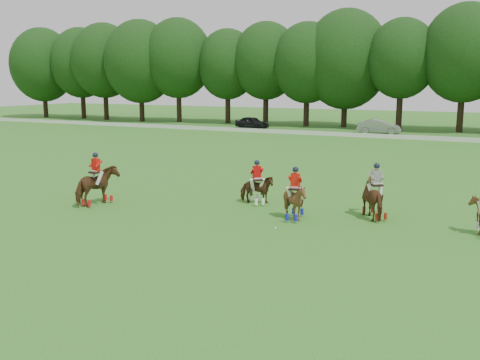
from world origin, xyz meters
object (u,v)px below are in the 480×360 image
at_px(car_mid, 379,127).
at_px(polo_red_b, 257,189).
at_px(car_left, 252,122).
at_px(polo_stripe_a, 375,198).
at_px(polo_red_a, 97,186).
at_px(polo_red_c, 295,201).
at_px(polo_ball, 275,228).

bearing_deg(car_mid, polo_red_b, 171.07).
relative_size(car_mid, polo_red_b, 2.23).
height_order(car_left, polo_red_b, polo_red_b).
distance_m(car_mid, polo_stripe_a, 37.71).
distance_m(polo_red_a, polo_red_c, 9.43).
height_order(car_mid, polo_red_c, polo_red_c).
xyz_separation_m(car_left, polo_red_a, (10.30, -40.20, 0.20)).
bearing_deg(polo_stripe_a, polo_red_c, -149.84).
bearing_deg(polo_red_c, car_left, 116.86).
relative_size(car_left, polo_ball, 47.20).
xyz_separation_m(car_mid, polo_red_b, (1.74, -36.79, -0.04)).
relative_size(polo_red_b, polo_stripe_a, 0.89).
height_order(polo_red_c, polo_stripe_a, polo_stripe_a).
relative_size(polo_red_c, polo_stripe_a, 0.95).
bearing_deg(polo_ball, polo_red_a, 178.28).
bearing_deg(polo_red_b, polo_red_a, -152.96).
height_order(car_left, car_mid, car_mid).
height_order(polo_red_a, polo_ball, polo_red_a).
bearing_deg(polo_red_a, polo_red_c, 9.04).
bearing_deg(polo_stripe_a, polo_red_a, -165.35).
xyz_separation_m(polo_red_a, polo_ball, (9.15, -0.28, -0.87)).
height_order(car_mid, polo_red_a, polo_red_a).
bearing_deg(car_left, polo_ball, -145.95).
relative_size(car_left, polo_stripe_a, 1.79).
distance_m(car_left, polo_ball, 44.91).
height_order(polo_red_a, polo_red_c, polo_red_a).
distance_m(polo_red_a, polo_ball, 9.19).
distance_m(car_mid, polo_ball, 40.70).
height_order(car_mid, polo_red_b, polo_red_b).
xyz_separation_m(polo_red_b, polo_red_c, (2.61, -1.94, 0.07)).
bearing_deg(polo_red_a, polo_stripe_a, 14.65).
bearing_deg(polo_stripe_a, polo_red_b, 177.89).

